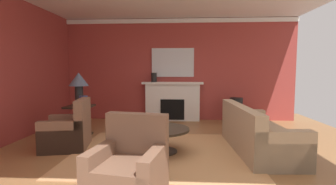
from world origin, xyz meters
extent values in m
plane|color=olive|center=(0.00, 0.00, 0.00)|extent=(8.48, 8.48, 0.00)
cube|color=#9E3833|center=(0.00, 3.02, 1.52)|extent=(7.12, 0.12, 3.04)
cube|color=#9E3833|center=(-3.32, 0.30, 1.52)|extent=(0.12, 6.52, 3.04)
cube|color=white|center=(0.00, 2.94, 2.96)|extent=(7.12, 0.08, 0.12)
cube|color=tan|center=(-0.13, -0.10, 0.01)|extent=(3.20, 2.58, 0.01)
cube|color=white|center=(-0.05, 2.81, 0.55)|extent=(1.60, 0.25, 1.10)
cube|color=black|center=(-0.05, 2.79, 0.35)|extent=(0.70, 0.26, 0.60)
cube|color=white|center=(-0.05, 2.78, 1.13)|extent=(1.80, 0.35, 0.06)
cube|color=silver|center=(-0.05, 2.93, 1.73)|extent=(1.26, 0.04, 0.85)
cube|color=tan|center=(1.66, 0.08, 0.23)|extent=(1.02, 2.15, 0.45)
cube|color=tan|center=(1.31, 0.07, 0.65)|extent=(0.32, 2.11, 0.40)
cube|color=tan|center=(1.72, -0.86, 0.31)|extent=(0.91, 0.25, 0.62)
cube|color=tan|center=(1.61, 1.03, 0.31)|extent=(0.91, 0.25, 0.62)
cube|color=brown|center=(-1.98, 0.03, 0.22)|extent=(0.94, 0.94, 0.44)
cube|color=brown|center=(-1.67, 0.09, 0.70)|extent=(0.31, 0.82, 0.51)
cube|color=brown|center=(-2.04, 0.35, 0.30)|extent=(0.81, 0.29, 0.60)
cube|color=brown|center=(-1.92, -0.30, 0.30)|extent=(0.81, 0.29, 0.60)
cube|color=brown|center=(-0.39, -1.73, 0.22)|extent=(0.93, 0.93, 0.44)
cube|color=brown|center=(-0.33, -1.42, 0.70)|extent=(0.82, 0.30, 0.51)
cube|color=brown|center=(-0.71, -1.67, 0.30)|extent=(0.28, 0.81, 0.60)
cube|color=brown|center=(-0.06, -1.79, 0.30)|extent=(0.28, 0.81, 0.60)
cylinder|color=#2D2319|center=(-0.13, -0.10, 0.43)|extent=(1.00, 1.00, 0.04)
cylinder|color=#2D2319|center=(-0.13, -0.10, 0.21)|extent=(0.12, 0.12, 0.41)
cylinder|color=#2D2319|center=(-0.13, -0.10, 0.01)|extent=(0.56, 0.56, 0.03)
cube|color=#2D2319|center=(-2.09, 0.92, 0.68)|extent=(0.56, 0.56, 0.04)
cube|color=#2D2319|center=(-2.09, 0.92, 0.33)|extent=(0.10, 0.10, 0.66)
cube|color=#2D2319|center=(-2.09, 0.92, 0.02)|extent=(0.45, 0.45, 0.04)
cylinder|color=black|center=(-2.09, 0.92, 0.92)|extent=(0.18, 0.18, 0.45)
cone|color=#4C566B|center=(-2.09, 0.92, 1.30)|extent=(0.44, 0.44, 0.30)
cylinder|color=black|center=(1.76, 2.51, 0.37)|extent=(0.36, 0.36, 0.73)
cylinder|color=black|center=(-0.60, 2.76, 1.29)|extent=(0.17, 0.17, 0.27)
cylinder|color=navy|center=(-1.94, 0.80, 0.82)|extent=(0.18, 0.18, 0.24)
cube|color=navy|center=(-0.12, -0.26, 0.47)|extent=(0.23, 0.22, 0.03)
camera|label=1|loc=(0.25, -4.47, 1.49)|focal=26.29mm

